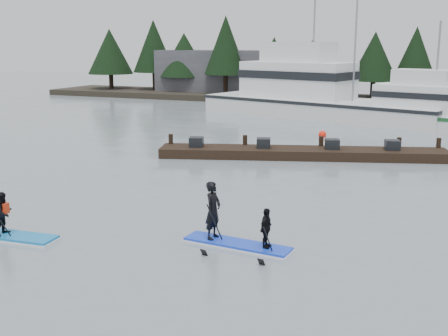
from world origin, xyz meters
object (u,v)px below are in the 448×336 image
at_px(paddleboard_solo, 5,223).
at_px(paddleboard_duo, 232,224).
at_px(fishing_boat_medium, 437,121).
at_px(fishing_boat_large, 316,106).
at_px(floating_dock, 302,153).

height_order(paddleboard_solo, paddleboard_duo, paddleboard_duo).
height_order(fishing_boat_medium, paddleboard_duo, fishing_boat_medium).
bearing_deg(fishing_boat_large, paddleboard_duo, -64.96).
bearing_deg(fishing_boat_medium, floating_dock, -100.00).
xyz_separation_m(fishing_boat_large, paddleboard_duo, (4.83, -29.77, -0.20)).
bearing_deg(paddleboard_solo, fishing_boat_medium, 64.00).
relative_size(floating_dock, paddleboard_duo, 4.49).
distance_m(fishing_boat_large, fishing_boat_medium, 9.82).
xyz_separation_m(fishing_boat_large, fishing_boat_medium, (9.27, -3.24, -0.28)).
relative_size(paddleboard_solo, paddleboard_duo, 1.02).
bearing_deg(floating_dock, fishing_boat_large, 83.86).
height_order(floating_dock, paddleboard_duo, paddleboard_duo).
height_order(fishing_boat_large, paddleboard_duo, fishing_boat_large).
distance_m(floating_dock, paddleboard_duo, 13.35).
bearing_deg(paddleboard_solo, floating_dock, 66.59).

